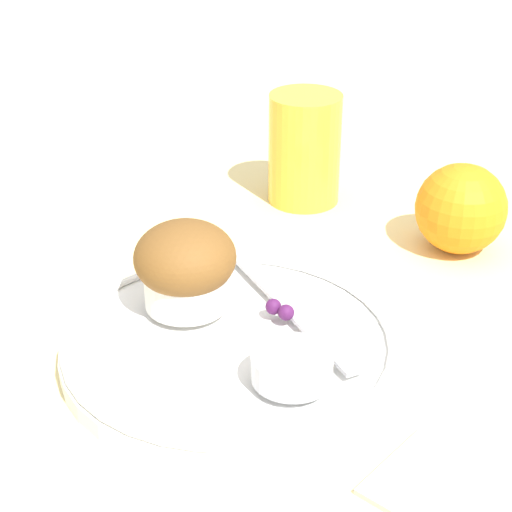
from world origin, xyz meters
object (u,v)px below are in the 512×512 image
object	(u,v)px
butter_knife	(289,305)
orange_fruit	(461,209)
muffin	(185,266)
juice_glass	(304,149)

from	to	relation	value
butter_knife	orange_fruit	size ratio (longest dim) A/B	2.26
muffin	juice_glass	bearing A→B (deg)	107.72
butter_knife	orange_fruit	distance (m)	0.21
butter_knife	muffin	bearing A→B (deg)	-119.88
muffin	butter_knife	bearing A→B (deg)	37.96
orange_fruit	juice_glass	xyz separation A→B (m)	(-0.17, -0.01, 0.01)
muffin	juice_glass	size ratio (longest dim) A/B	0.70
orange_fruit	juice_glass	size ratio (longest dim) A/B	0.74
butter_knife	orange_fruit	world-z (taller)	orange_fruit
butter_knife	juice_glass	bearing A→B (deg)	147.90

